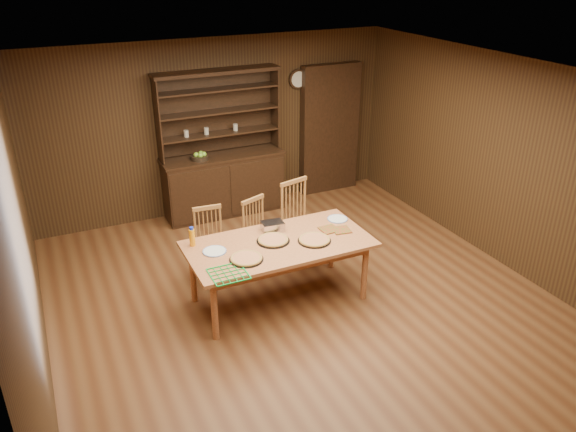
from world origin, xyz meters
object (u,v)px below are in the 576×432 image
dining_table (279,248)px  chair_right (298,218)px  chair_center (258,232)px  china_hutch (223,176)px  chair_left (210,241)px  juice_bottle (192,237)px

dining_table → chair_right: (0.64, 0.81, -0.11)m
chair_center → china_hutch: bearing=64.0°
chair_left → juice_bottle: bearing=-119.1°
chair_left → juice_bottle: juice_bottle is taller
china_hutch → dining_table: (-0.23, -2.56, 0.08)m
dining_table → chair_center: 0.84m
china_hutch → juice_bottle: (-1.12, -2.21, 0.26)m
china_hutch → chair_right: 1.79m
chair_right → juice_bottle: (-1.53, -0.47, 0.29)m
chair_center → dining_table: bearing=-116.9°
chair_right → chair_center: bearing=165.4°
dining_table → chair_center: bearing=84.3°
china_hutch → chair_right: size_ratio=2.03×
china_hutch → dining_table: china_hutch is taller
chair_right → juice_bottle: bearing=-176.8°
chair_center → chair_right: size_ratio=0.87×
dining_table → chair_left: chair_left is taller
china_hutch → dining_table: bearing=-95.1°
dining_table → juice_bottle: juice_bottle is taller
chair_center → juice_bottle: bearing=-175.1°
china_hutch → chair_center: size_ratio=2.34×
chair_center → juice_bottle: (-0.97, -0.48, 0.37)m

